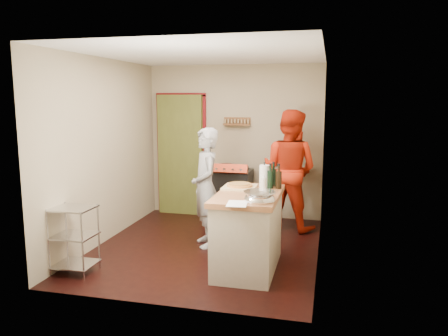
{
  "coord_description": "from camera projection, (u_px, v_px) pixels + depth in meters",
  "views": [
    {
      "loc": [
        1.6,
        -5.57,
        2.04
      ],
      "look_at": [
        0.24,
        0.0,
        1.12
      ],
      "focal_mm": 35.0,
      "sensor_mm": 36.0,
      "label": 1
    }
  ],
  "objects": [
    {
      "name": "ceiling",
      "position": [
        206.0,
        54.0,
        5.62
      ],
      "size": [
        3.0,
        3.5,
        0.02
      ],
      "primitive_type": "cube",
      "color": "white",
      "rests_on": "back_wall"
    },
    {
      "name": "person_stripe",
      "position": [
        206.0,
        188.0,
        6.01
      ],
      "size": [
        0.63,
        0.72,
        1.65
      ],
      "primitive_type": "imported",
      "rotation": [
        0.0,
        0.0,
        -1.08
      ],
      "color": "#B0B0B5",
      "rests_on": "ground"
    },
    {
      "name": "island",
      "position": [
        248.0,
        229.0,
        5.22
      ],
      "size": [
        0.73,
        1.33,
        1.24
      ],
      "color": "#BCB09F",
      "rests_on": "ground"
    },
    {
      "name": "wire_shelving",
      "position": [
        74.0,
        236.0,
        5.12
      ],
      "size": [
        0.48,
        0.4,
        0.8
      ],
      "color": "silver",
      "rests_on": "ground"
    },
    {
      "name": "person_red",
      "position": [
        289.0,
        170.0,
        6.81
      ],
      "size": [
        1.1,
        0.99,
        1.87
      ],
      "primitive_type": "imported",
      "rotation": [
        0.0,
        0.0,
        2.78
      ],
      "color": "red",
      "rests_on": "ground"
    },
    {
      "name": "back_wall",
      "position": [
        199.0,
        150.0,
        7.72
      ],
      "size": [
        3.0,
        0.44,
        2.6
      ],
      "color": "tan",
      "rests_on": "ground"
    },
    {
      "name": "right_wall",
      "position": [
        321.0,
        158.0,
        5.48
      ],
      "size": [
        0.04,
        3.5,
        2.6
      ],
      "primitive_type": "cube",
      "color": "tan",
      "rests_on": "ground"
    },
    {
      "name": "left_wall",
      "position": [
        105.0,
        151.0,
        6.18
      ],
      "size": [
        0.04,
        3.5,
        2.6
      ],
      "primitive_type": "cube",
      "color": "tan",
      "rests_on": "ground"
    },
    {
      "name": "stove",
      "position": [
        233.0,
        194.0,
        7.32
      ],
      "size": [
        0.6,
        0.63,
        1.0
      ],
      "color": "black",
      "rests_on": "ground"
    },
    {
      "name": "floor",
      "position": [
        207.0,
        247.0,
        6.04
      ],
      "size": [
        3.5,
        3.5,
        0.0
      ],
      "primitive_type": "plane",
      "color": "black",
      "rests_on": "ground"
    }
  ]
}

